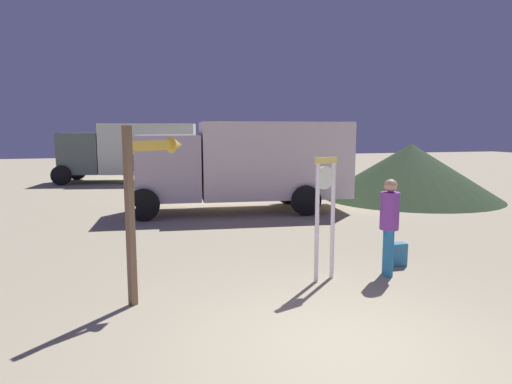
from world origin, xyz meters
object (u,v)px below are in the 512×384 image
Objects in this scene: arrow_sign at (148,185)px; backpack at (398,254)px; box_truck_near at (248,162)px; box_truck_far at (133,150)px; person_near_clock at (389,222)px; standing_clock at (325,206)px; dome_tent at (410,171)px.

backpack is (4.56, 0.44, -1.52)m from arrow_sign.
box_truck_near is 1.00× the size of box_truck_far.
arrow_sign is at bearing 179.85° from person_near_clock.
standing_clock is 4.81× the size of backpack.
box_truck_near is 1.06× the size of dome_tent.
box_truck_near reaches higher than standing_clock.
standing_clock reaches higher than backpack.
backpack is (0.50, 0.45, -0.74)m from person_near_clock.
box_truck_far reaches higher than dome_tent.
box_truck_near is at bearing -171.86° from dome_tent.
dome_tent reaches higher than backpack.
box_truck_near reaches higher than backpack.
arrow_sign is at bearing -141.67° from dome_tent.
dome_tent is at bearing -40.66° from box_truck_far.
person_near_clock is 3.92× the size of backpack.
box_truck_near is at bearing 100.42° from backpack.
standing_clock is 1.23× the size of person_near_clock.
arrow_sign is at bearing -90.11° from box_truck_far.
person_near_clock is (4.06, -0.01, -0.79)m from arrow_sign.
box_truck_far is (-2.84, 16.23, 0.29)m from standing_clock.
box_truck_far reaches higher than person_near_clock.
arrow_sign is 0.38× the size of box_truck_near.
box_truck_near is at bearing -70.48° from box_truck_far.
person_near_clock is at bearing -76.14° from box_truck_far.
box_truck_near is (-0.69, 6.90, 0.59)m from person_near_clock.
arrow_sign is 1.53× the size of person_near_clock.
box_truck_near is (-1.19, 6.45, 1.32)m from backpack.
box_truck_near is 6.62m from dome_tent.
backpack is 0.06× the size of box_truck_near.
person_near_clock is 0.25× the size of box_truck_near.
person_near_clock is 0.26× the size of dome_tent.
arrow_sign is at bearing -116.05° from box_truck_near.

